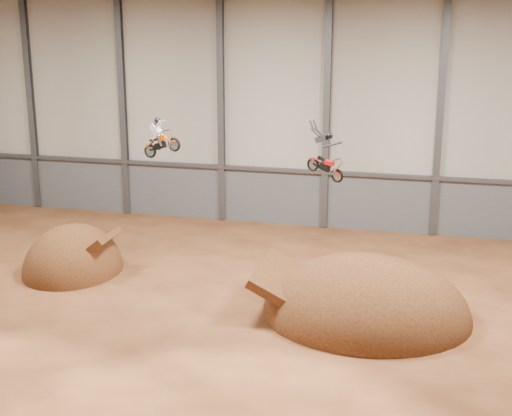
{
  "coord_description": "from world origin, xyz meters",
  "views": [
    {
      "loc": [
        9.72,
        -27.96,
        13.08
      ],
      "look_at": [
        1.65,
        4.0,
        4.01
      ],
      "focal_mm": 50.0,
      "sensor_mm": 36.0,
      "label": 1
    }
  ],
  "objects": [
    {
      "name": "lower_band_back",
      "position": [
        0.0,
        14.9,
        1.75
      ],
      "size": [
        39.8,
        0.18,
        3.5
      ],
      "primitive_type": "cube",
      "color": "#56595E",
      "rests_on": "ground"
    },
    {
      "name": "fmx_rider_a",
      "position": [
        -3.2,
        4.59,
        7.28
      ],
      "size": [
        2.85,
        1.47,
        2.59
      ],
      "primitive_type": null,
      "rotation": [
        0.0,
        -0.3,
        -0.24
      ],
      "color": "#C84A00"
    },
    {
      "name": "steel_column_2",
      "position": [
        -3.33,
        14.8,
        7.0
      ],
      "size": [
        0.4,
        0.36,
        13.9
      ],
      "primitive_type": "cube",
      "color": "#47494F",
      "rests_on": "ground"
    },
    {
      "name": "steel_rail",
      "position": [
        0.0,
        14.75,
        3.55
      ],
      "size": [
        39.8,
        0.35,
        0.2
      ],
      "primitive_type": "cube",
      "color": "#47494F",
      "rests_on": "lower_band_back"
    },
    {
      "name": "floor",
      "position": [
        0.0,
        0.0,
        0.0
      ],
      "size": [
        40.0,
        40.0,
        0.0
      ],
      "primitive_type": "plane",
      "color": "#522A15",
      "rests_on": "ground"
    },
    {
      "name": "steel_column_0",
      "position": [
        -16.67,
        14.8,
        7.0
      ],
      "size": [
        0.4,
        0.36,
        13.9
      ],
      "primitive_type": "cube",
      "color": "#47494F",
      "rests_on": "ground"
    },
    {
      "name": "landing_ramp",
      "position": [
        7.27,
        1.72,
        0.0
      ],
      "size": [
        9.25,
        8.18,
        5.34
      ],
      "primitive_type": "ellipsoid",
      "color": "#391D0E",
      "rests_on": "ground"
    },
    {
      "name": "steel_column_1",
      "position": [
        -10.0,
        14.8,
        7.0
      ],
      "size": [
        0.4,
        0.36,
        13.9
      ],
      "primitive_type": "cube",
      "color": "#47494F",
      "rests_on": "ground"
    },
    {
      "name": "fmx_rider_b",
      "position": [
        5.05,
        2.81,
        7.15
      ],
      "size": [
        3.09,
        1.98,
        2.8
      ],
      "primitive_type": null,
      "rotation": [
        0.0,
        0.24,
        -0.44
      ],
      "color": "#B30D0F"
    },
    {
      "name": "back_wall",
      "position": [
        0.0,
        15.0,
        7.0
      ],
      "size": [
        40.0,
        0.1,
        14.0
      ],
      "primitive_type": "cube",
      "color": "#B3AC9F",
      "rests_on": "ground"
    },
    {
      "name": "steel_column_3",
      "position": [
        3.33,
        14.8,
        7.0
      ],
      "size": [
        0.4,
        0.36,
        13.9
      ],
      "primitive_type": "cube",
      "color": "#47494F",
      "rests_on": "ground"
    },
    {
      "name": "takeoff_ramp",
      "position": [
        -8.13,
        3.69,
        0.0
      ],
      "size": [
        5.0,
        5.77,
        5.0
      ],
      "primitive_type": "ellipsoid",
      "color": "#391D0E",
      "rests_on": "ground"
    },
    {
      "name": "steel_column_4",
      "position": [
        10.0,
        14.8,
        7.0
      ],
      "size": [
        0.4,
        0.36,
        13.9
      ],
      "primitive_type": "cube",
      "color": "#47494F",
      "rests_on": "ground"
    }
  ]
}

